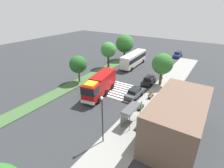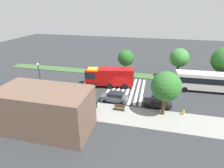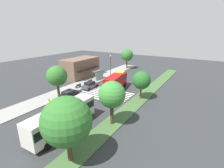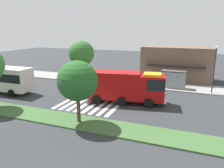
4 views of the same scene
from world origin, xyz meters
The scene contains 19 objects.
ground_plane centered at (0.00, 0.00, 0.00)m, with size 120.00×120.00×0.00m, color #2D3033.
sidewalk centered at (0.00, 8.74, 0.07)m, with size 60.00×4.94×0.14m, color gray.
median_strip centered at (0.00, -7.77, 0.07)m, with size 60.00×3.00×0.14m, color #3D6033.
crosswalk centered at (-0.92, 0.00, 0.01)m, with size 6.75×11.28×0.01m.
fire_truck centered at (2.75, -0.72, 2.08)m, with size 9.71×4.06×3.67m.
parked_car_mid centered at (-6.78, 5.07, 0.84)m, with size 4.30×2.16×1.63m.
parked_car_east centered at (0.14, 5.07, 0.87)m, with size 4.31×2.10×1.69m.
transit_bus centered at (-15.50, -2.82, 2.08)m, with size 11.20×3.15×3.51m.
bus_stop_shelter centered at (7.14, 7.67, 1.89)m, with size 3.50×1.40×2.46m.
bench_near_shelter centered at (3.14, 7.68, 0.59)m, with size 1.60×0.50×0.90m.
bench_west_of_shelter centered at (-1.18, 7.68, 0.59)m, with size 1.60×0.50×0.90m.
street_lamp centered at (12.32, 6.87, 3.81)m, with size 0.36×0.36×6.22m.
storefront_building centered at (6.95, 14.02, 2.80)m, with size 11.29×6.45×5.60m.
sidewalk_tree_far_west centered at (-7.54, 7.27, 4.57)m, with size 4.16×4.16×6.55m.
sidewalk_tree_center centered at (24.14, 7.27, 4.94)m, with size 4.30×4.30×6.98m.
median_tree_far_west centered at (-19.26, -7.77, 4.81)m, with size 5.13×5.13×7.25m.
median_tree_west centered at (-10.72, -7.77, 4.73)m, with size 3.89×3.89×6.58m.
median_tree_center centered at (0.47, -7.77, 3.99)m, with size 3.63×3.63×5.68m.
fire_hydrant centered at (-10.47, 6.77, 0.49)m, with size 0.28×0.28×0.70m, color gold.
Camera 3 is at (-29.14, -19.07, 13.38)m, focal length 26.42 mm.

